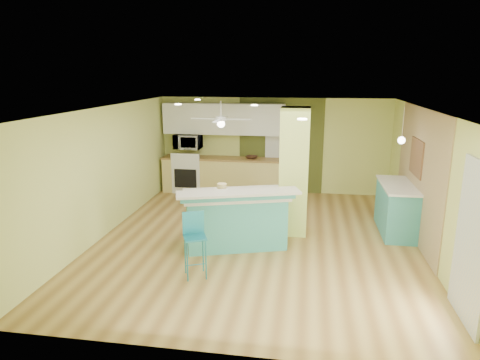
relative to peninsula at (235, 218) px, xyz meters
name	(u,v)px	position (x,y,z in m)	size (l,w,h in m)	color
floor	(257,240)	(0.37, 0.32, -0.53)	(6.00, 7.00, 0.01)	olive
ceiling	(259,108)	(0.37, 0.32, 1.98)	(6.00, 7.00, 0.01)	white
wall_back	(273,146)	(0.37, 3.82, 0.72)	(6.00, 0.01, 2.50)	#D4DD76
wall_front	(220,253)	(0.37, -3.19, 0.72)	(6.00, 0.01, 2.50)	#D4DD76
wall_left	(106,171)	(-2.63, 0.32, 0.72)	(0.01, 7.00, 2.50)	#D4DD76
wall_right	(428,183)	(3.38, 0.32, 0.72)	(0.01, 7.00, 2.50)	#D4DD76
wood_panel	(419,175)	(3.36, 0.92, 0.72)	(0.02, 3.40, 2.50)	#9A7D58
olive_accent	(281,146)	(0.57, 3.80, 0.72)	(2.20, 0.02, 2.50)	#4C5321
interior_door	(281,155)	(0.57, 3.78, 0.47)	(0.82, 0.05, 2.00)	silver
french_door	(472,244)	(3.34, -1.98, 0.52)	(0.04, 1.08, 2.10)	silver
column	(294,172)	(1.02, 0.82, 0.72)	(0.55, 0.55, 2.50)	#C2D663
kitchen_run	(223,175)	(-0.93, 3.52, -0.06)	(3.25, 0.63, 0.94)	#DFCA74
stove	(189,174)	(-1.88, 3.51, -0.07)	(0.76, 0.66, 1.08)	white
upper_cabinets	(224,119)	(-0.93, 3.64, 1.42)	(3.20, 0.34, 0.80)	white
microwave	(188,142)	(-1.88, 3.52, 0.82)	(0.70, 0.48, 0.39)	white
ceiling_fan	(221,120)	(-0.73, 2.32, 1.55)	(1.41, 1.41, 0.61)	white
pendant_lamp	(402,140)	(3.02, 1.07, 1.36)	(0.14, 0.14, 0.69)	white
wall_decor	(417,157)	(3.34, 1.12, 1.02)	(0.03, 0.90, 0.70)	brown
peninsula	(235,218)	(0.00, 0.00, 0.00)	(2.26, 1.69, 1.14)	teal
bar_stool	(194,234)	(-0.43, -1.30, 0.16)	(0.44, 0.44, 1.03)	teal
side_counter	(397,208)	(3.07, 1.16, -0.03)	(0.66, 1.54, 0.99)	teal
fruit_bowl	(252,157)	(-0.16, 3.51, 0.45)	(0.31, 0.31, 0.08)	#3A2117
canister	(222,189)	(-0.24, -0.05, 0.56)	(0.17, 0.17, 0.19)	gold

